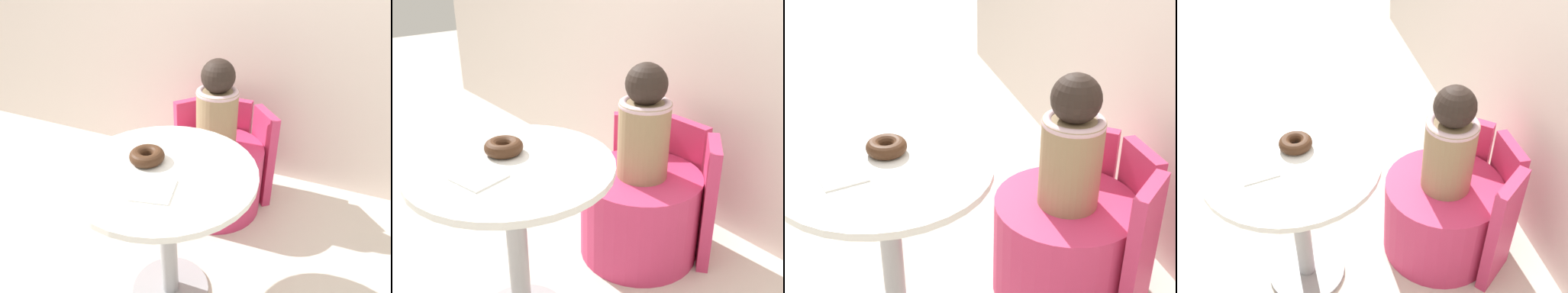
% 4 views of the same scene
% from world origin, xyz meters
% --- Properties ---
extents(round_table, '(0.68, 0.68, 0.67)m').
position_xyz_m(round_table, '(-0.08, -0.01, 0.51)').
color(round_table, '#99999E').
rests_on(round_table, ground_plane).
extents(tub_chair, '(0.54, 0.54, 0.40)m').
position_xyz_m(tub_chair, '(-0.12, 0.64, 0.20)').
color(tub_chair, '#C63360').
rests_on(tub_chair, ground_plane).
extents(booth_backrest, '(0.63, 0.23, 0.57)m').
position_xyz_m(booth_backrest, '(-0.12, 0.86, 0.29)').
color(booth_backrest, '#C63360').
rests_on(booth_backrest, ground_plane).
extents(child_figure, '(0.22, 0.22, 0.50)m').
position_xyz_m(child_figure, '(-0.12, 0.64, 0.63)').
color(child_figure, '#937A56').
rests_on(child_figure, tub_chair).
extents(donut, '(0.13, 0.13, 0.05)m').
position_xyz_m(donut, '(-0.16, 0.01, 0.70)').
color(donut, '#3D2314').
rests_on(donut, round_table).
extents(paper_napkin, '(0.16, 0.16, 0.01)m').
position_xyz_m(paper_napkin, '(-0.05, -0.14, 0.67)').
color(paper_napkin, white).
rests_on(paper_napkin, round_table).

